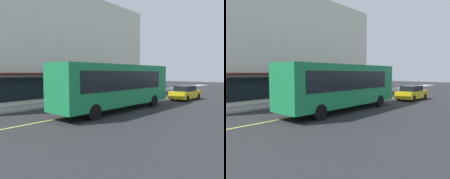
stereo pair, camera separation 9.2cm
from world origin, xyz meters
TOP-DOWN VIEW (x-y plane):
  - ground at (0.00, 0.00)m, footprint 120.00×120.00m
  - sidewalk at (0.00, 5.40)m, footprint 80.00×2.45m
  - lane_centre_stripe at (0.00, 0.00)m, footprint 36.00×0.16m
  - storefront_building at (1.76, 12.27)m, footprint 26.73×11.90m
  - bus at (0.78, -0.90)m, footprint 11.13×2.61m
  - traffic_light at (3.88, 5.00)m, footprint 0.30×0.52m
  - car_yellow at (10.75, -2.21)m, footprint 4.36×1.99m

SIDE VIEW (x-z plane):
  - ground at x=0.00m, z-range 0.00..0.00m
  - lane_centre_stripe at x=0.00m, z-range 0.00..0.01m
  - sidewalk at x=0.00m, z-range 0.00..0.15m
  - car_yellow at x=10.75m, z-range -0.02..1.50m
  - bus at x=0.78m, z-range 0.24..3.74m
  - traffic_light at x=3.88m, z-range 0.93..4.13m
  - storefront_building at x=1.76m, z-range -0.01..11.54m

